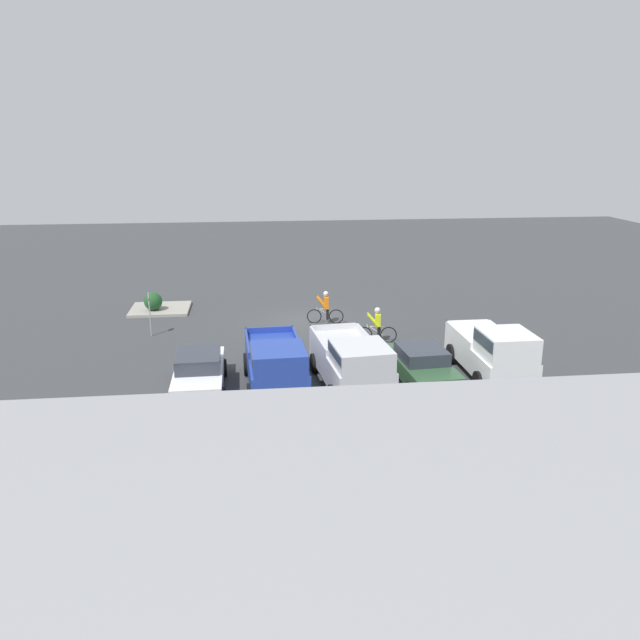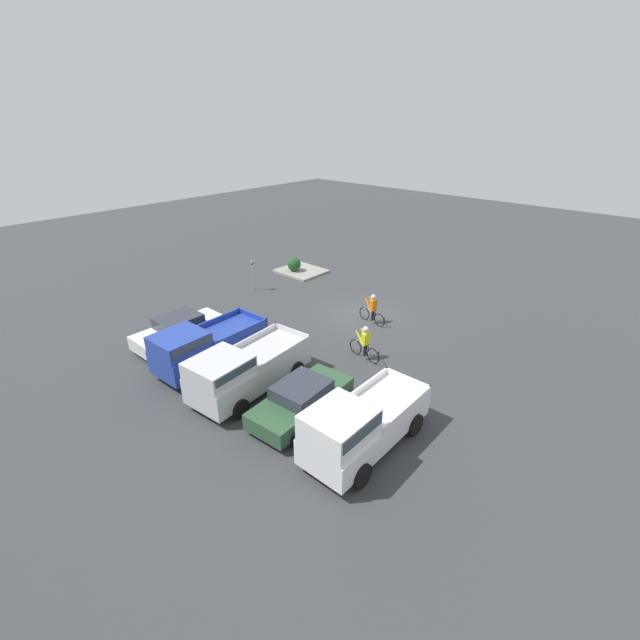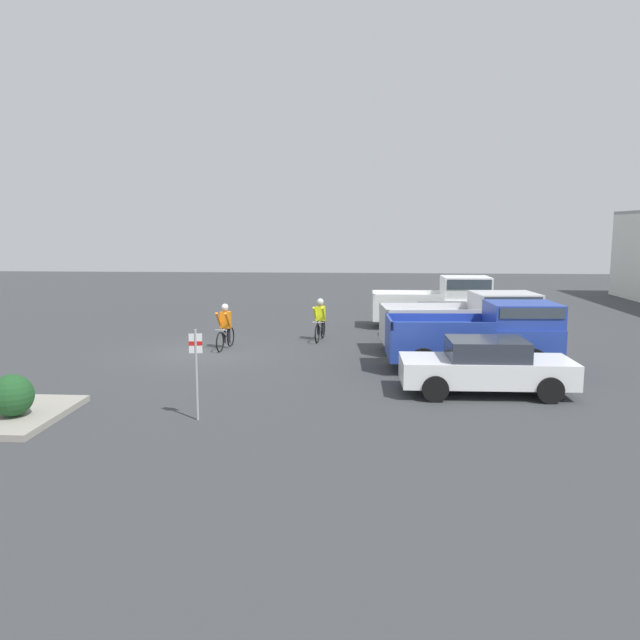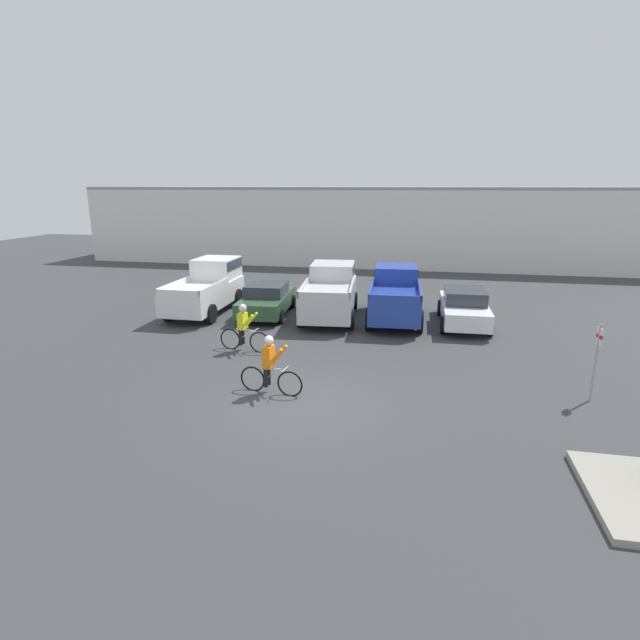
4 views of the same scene
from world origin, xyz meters
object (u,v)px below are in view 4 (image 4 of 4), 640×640
pickup_truck_2 (395,293)px  cyclist_0 (270,365)px  pickup_truck_0 (208,286)px  fire_lane_sign (597,355)px  pickup_truck_1 (330,291)px  cyclist_1 (244,327)px  sedan_1 (464,307)px  sedan_0 (267,299)px

pickup_truck_2 → cyclist_0: bearing=-108.3°
pickup_truck_0 → fire_lane_sign: (13.99, -7.27, 0.12)m
pickup_truck_1 → cyclist_1: size_ratio=2.94×
sedan_1 → cyclist_1: (-7.67, -4.93, 0.10)m
sedan_1 → fire_lane_sign: 7.62m
pickup_truck_0 → fire_lane_sign: size_ratio=2.41×
pickup_truck_0 → sedan_1: bearing=-1.0°
pickup_truck_0 → cyclist_0: bearing=-57.1°
sedan_0 → pickup_truck_1: size_ratio=0.81×
sedan_1 → cyclist_0: size_ratio=2.44×
sedan_1 → pickup_truck_2: bearing=170.7°
cyclist_1 → fire_lane_sign: fire_lane_sign is taller
sedan_0 → fire_lane_sign: 13.26m
sedan_0 → sedan_1: bearing=-0.1°
pickup_truck_2 → cyclist_0: (-2.89, -8.74, -0.29)m
pickup_truck_0 → pickup_truck_2: pickup_truck_0 is taller
sedan_0 → cyclist_0: cyclist_0 is taller
sedan_0 → pickup_truck_1: bearing=9.8°
sedan_0 → sedan_1: size_ratio=0.99×
pickup_truck_1 → cyclist_1: bearing=-110.6°
pickup_truck_2 → cyclist_0: size_ratio=2.84×
sedan_0 → pickup_truck_2: bearing=4.5°
pickup_truck_0 → cyclist_0: (5.49, -8.48, -0.33)m
fire_lane_sign → pickup_truck_2: bearing=126.7°
pickup_truck_2 → sedan_1: (2.82, -0.46, -0.37)m
sedan_1 → cyclist_1: bearing=-147.3°
pickup_truck_2 → fire_lane_sign: 9.39m
pickup_truck_0 → pickup_truck_1: pickup_truck_0 is taller
sedan_0 → pickup_truck_2: pickup_truck_2 is taller
pickup_truck_0 → cyclist_0: pickup_truck_0 is taller
pickup_truck_2 → cyclist_1: (-4.86, -5.40, -0.27)m
sedan_1 → pickup_truck_1: bearing=175.0°
pickup_truck_1 → cyclist_1: pickup_truck_1 is taller
pickup_truck_0 → cyclist_1: (3.53, -5.13, -0.32)m
cyclist_0 → sedan_1: bearing=55.4°
pickup_truck_1 → pickup_truck_2: (2.82, -0.03, 0.01)m
sedan_0 → fire_lane_sign: (11.19, -7.09, 0.59)m
sedan_1 → sedan_0: bearing=179.9°
pickup_truck_0 → cyclist_1: bearing=-55.5°
pickup_truck_0 → sedan_1: (11.20, -0.20, -0.42)m
pickup_truck_2 → pickup_truck_1: bearing=179.3°
pickup_truck_2 → sedan_1: bearing=-9.3°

